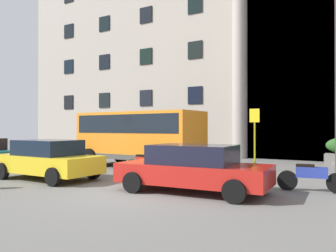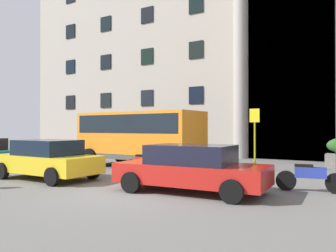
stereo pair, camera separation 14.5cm
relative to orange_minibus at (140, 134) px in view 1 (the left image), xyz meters
The scene contains 11 objects.
ground_plane 6.72m from the orange_minibus, 57.59° to the right, with size 80.00×64.00×0.12m, color #61615C.
office_building_facade 14.77m from the orange_minibus, 73.71° to the left, with size 41.21×9.68×19.04m.
orange_minibus is the anchor object (origin of this frame).
bus_stop_sign 5.45m from the orange_minibus, 14.84° to the left, with size 0.44×0.08×2.77m.
hedge_planter_far_east 4.96m from the orange_minibus, 95.95° to the left, with size 1.91×0.78×1.42m.
hedge_planter_entrance_left 6.59m from the orange_minibus, 128.32° to the left, with size 1.42×0.86×1.34m.
white_taxi_kerbside 6.76m from the orange_minibus, 40.71° to the right, with size 4.57×2.27×1.41m.
parked_estate_mid 5.01m from the orange_minibus, 98.15° to the right, with size 4.16×2.07×1.46m.
motorcycle_near_kerb 8.53m from the orange_minibus, 17.41° to the right, with size 1.97×0.56×0.89m.
motorcycle_far_end 3.03m from the orange_minibus, 50.03° to the right, with size 2.04×0.55×0.89m.
scooter_by_planter 5.00m from the orange_minibus, 152.29° to the right, with size 2.01×0.64×0.89m.
Camera 1 is at (6.00, -7.78, 1.90)m, focal length 35.63 mm.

